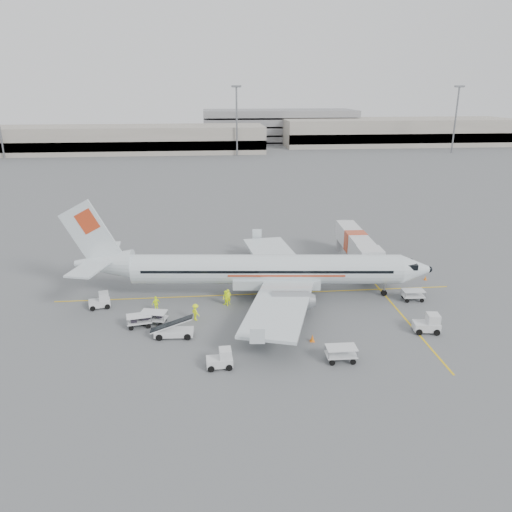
# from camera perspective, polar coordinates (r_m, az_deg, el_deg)

# --- Properties ---
(ground) EXTENTS (360.00, 360.00, 0.00)m
(ground) POSITION_cam_1_polar(r_m,az_deg,el_deg) (55.73, 0.20, -4.36)
(ground) COLOR #56595B
(stripe_lead) EXTENTS (44.00, 0.20, 0.01)m
(stripe_lead) POSITION_cam_1_polar(r_m,az_deg,el_deg) (55.73, 0.20, -4.36)
(stripe_lead) COLOR yellow
(stripe_lead) RESTS_ON ground
(stripe_cross) EXTENTS (0.20, 20.00, 0.01)m
(stripe_cross) POSITION_cam_1_polar(r_m,az_deg,el_deg) (51.92, 16.82, -7.04)
(stripe_cross) COLOR yellow
(stripe_cross) RESTS_ON ground
(terminal_west) EXTENTS (110.00, 22.00, 9.00)m
(terminal_west) POSITION_cam_1_polar(r_m,az_deg,el_deg) (185.12, -16.83, 12.62)
(terminal_west) COLOR gray
(terminal_west) RESTS_ON ground
(terminal_east) EXTENTS (90.00, 26.00, 10.00)m
(terminal_east) POSITION_cam_1_polar(r_m,az_deg,el_deg) (210.59, 15.79, 13.51)
(terminal_east) COLOR gray
(terminal_east) RESTS_ON ground
(parking_garage) EXTENTS (62.00, 24.00, 14.00)m
(parking_garage) POSITION_cam_1_polar(r_m,az_deg,el_deg) (213.65, 2.63, 14.78)
(parking_garage) COLOR slate
(parking_garage) RESTS_ON ground
(treeline) EXTENTS (300.00, 3.00, 6.00)m
(treeline) POSITION_cam_1_polar(r_m,az_deg,el_deg) (226.83, -4.39, 13.96)
(treeline) COLOR black
(treeline) RESTS_ON ground
(mast_center) EXTENTS (3.20, 1.20, 22.00)m
(mast_center) POSITION_cam_1_polar(r_m,az_deg,el_deg) (169.64, -2.22, 15.10)
(mast_center) COLOR slate
(mast_center) RESTS_ON ground
(mast_east) EXTENTS (3.20, 1.20, 22.00)m
(mast_east) POSITION_cam_1_polar(r_m,az_deg,el_deg) (189.55, 21.82, 14.21)
(mast_east) COLOR slate
(mast_east) RESTS_ON ground
(aircraft) EXTENTS (41.18, 33.74, 10.59)m
(aircraft) POSITION_cam_1_polar(r_m,az_deg,el_deg) (53.44, 1.24, 0.67)
(aircraft) COLOR silver
(aircraft) RESTS_ON ground
(jet_bridge) EXTENTS (3.82, 16.88, 4.40)m
(jet_bridge) POSITION_cam_1_polar(r_m,az_deg,el_deg) (65.15, 11.23, 0.81)
(jet_bridge) COLOR silver
(jet_bridge) RESTS_ON ground
(belt_loader) EXTENTS (4.81, 2.03, 2.56)m
(belt_loader) POSITION_cam_1_polar(r_m,az_deg,el_deg) (46.73, -9.39, -7.69)
(belt_loader) COLOR silver
(belt_loader) RESTS_ON ground
(tug_fore) EXTENTS (2.55, 1.68, 1.85)m
(tug_fore) POSITION_cam_1_polar(r_m,az_deg,el_deg) (49.75, 18.92, -7.26)
(tug_fore) COLOR silver
(tug_fore) RESTS_ON ground
(tug_mid) EXTENTS (2.20, 1.33, 1.66)m
(tug_mid) POSITION_cam_1_polar(r_m,az_deg,el_deg) (41.75, -4.20, -11.60)
(tug_mid) COLOR silver
(tug_mid) RESTS_ON ground
(tug_aft) EXTENTS (2.37, 1.68, 1.66)m
(tug_aft) POSITION_cam_1_polar(r_m,az_deg,el_deg) (54.58, -17.47, -4.86)
(tug_aft) COLOR silver
(tug_aft) RESTS_ON ground
(cart_loaded_a) EXTENTS (2.74, 1.99, 1.29)m
(cart_loaded_a) POSITION_cam_1_polar(r_m,az_deg,el_deg) (49.79, -11.60, -6.91)
(cart_loaded_a) COLOR silver
(cart_loaded_a) RESTS_ON ground
(cart_loaded_b) EXTENTS (2.53, 1.77, 1.21)m
(cart_loaded_b) POSITION_cam_1_polar(r_m,az_deg,el_deg) (49.53, -13.20, -7.23)
(cart_loaded_b) COLOR silver
(cart_loaded_b) RESTS_ON ground
(cart_empty_a) EXTENTS (2.56, 1.54, 1.33)m
(cart_empty_a) POSITION_cam_1_polar(r_m,az_deg,el_deg) (43.21, 9.70, -10.97)
(cart_empty_a) COLOR silver
(cart_empty_a) RESTS_ON ground
(cart_empty_b) EXTENTS (2.35, 1.44, 1.20)m
(cart_empty_b) POSITION_cam_1_polar(r_m,az_deg,el_deg) (56.50, 17.50, -4.29)
(cart_empty_b) COLOR silver
(cart_empty_b) RESTS_ON ground
(cone_nose) EXTENTS (0.34, 0.34, 0.55)m
(cone_nose) POSITION_cam_1_polar(r_m,az_deg,el_deg) (62.93, 18.80, -2.37)
(cone_nose) COLOR orange
(cone_nose) RESTS_ON ground
(cone_port) EXTENTS (0.34, 0.34, 0.55)m
(cone_port) POSITION_cam_1_polar(r_m,az_deg,el_deg) (74.19, 2.85, 1.81)
(cone_port) COLOR orange
(cone_port) RESTS_ON ground
(cone_stbd) EXTENTS (0.43, 0.43, 0.71)m
(cone_stbd) POSITION_cam_1_polar(r_m,az_deg,el_deg) (46.02, 6.45, -9.28)
(cone_stbd) COLOR orange
(cone_stbd) RESTS_ON ground
(crew_a) EXTENTS (0.74, 0.70, 1.70)m
(crew_a) POSITION_cam_1_polar(r_m,az_deg,el_deg) (52.93, -3.17, -4.69)
(crew_a) COLOR #DBF60F
(crew_a) RESTS_ON ground
(crew_b) EXTENTS (1.02, 1.04, 1.69)m
(crew_b) POSITION_cam_1_polar(r_m,az_deg,el_deg) (52.62, -3.44, -4.84)
(crew_b) COLOR #DBF60F
(crew_b) RESTS_ON ground
(crew_c) EXTENTS (1.15, 1.28, 1.72)m
(crew_c) POSITION_cam_1_polar(r_m,az_deg,el_deg) (49.78, -6.92, -6.38)
(crew_c) COLOR #DBF60F
(crew_c) RESTS_ON ground
(crew_d) EXTENTS (0.99, 0.88, 1.62)m
(crew_d) POSITION_cam_1_polar(r_m,az_deg,el_deg) (52.40, -11.34, -5.35)
(crew_d) COLOR #DBF60F
(crew_d) RESTS_ON ground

